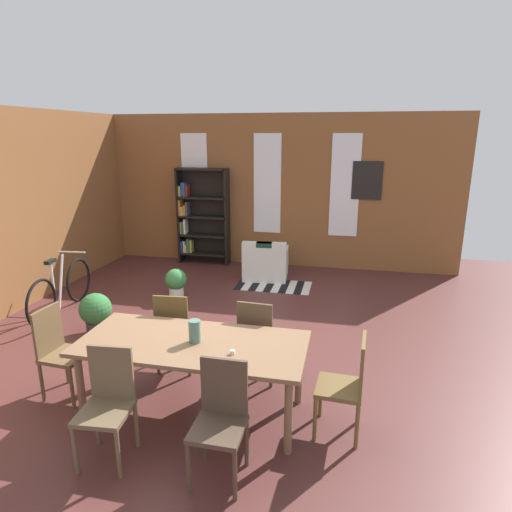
{
  "coord_description": "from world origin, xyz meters",
  "views": [
    {
      "loc": [
        1.63,
        -4.39,
        2.62
      ],
      "look_at": [
        0.34,
        1.54,
        0.92
      ],
      "focal_mm": 30.47,
      "sensor_mm": 36.0,
      "label": 1
    }
  ],
  "objects_px": {
    "dining_chair_near_right": "(221,416)",
    "potted_plant_corner": "(176,282)",
    "dining_chair_head_right": "(348,383)",
    "bicycle_second": "(61,290)",
    "potted_plant_by_shelf": "(96,312)",
    "dining_chair_near_left": "(108,401)",
    "dining_chair_far_left": "(175,329)",
    "vase_on_table": "(195,331)",
    "dining_table": "(193,349)",
    "bookshelf_tall": "(200,216)",
    "armchair_white": "(266,263)",
    "dining_chair_head_left": "(60,349)",
    "dining_chair_far_right": "(257,337)"
  },
  "relations": [
    {
      "from": "dining_chair_far_left",
      "to": "potted_plant_by_shelf",
      "type": "bearing_deg",
      "value": 154.7
    },
    {
      "from": "potted_plant_corner",
      "to": "vase_on_table",
      "type": "bearing_deg",
      "value": -64.02
    },
    {
      "from": "dining_chair_far_left",
      "to": "potted_plant_corner",
      "type": "bearing_deg",
      "value": 112.31
    },
    {
      "from": "bicycle_second",
      "to": "potted_plant_by_shelf",
      "type": "xyz_separation_m",
      "value": [
        0.92,
        -0.56,
        -0.04
      ]
    },
    {
      "from": "dining_chair_far_right",
      "to": "bicycle_second",
      "type": "bearing_deg",
      "value": 159.49
    },
    {
      "from": "dining_chair_near_left",
      "to": "dining_chair_head_right",
      "type": "bearing_deg",
      "value": 19.75
    },
    {
      "from": "armchair_white",
      "to": "dining_chair_head_left",
      "type": "bearing_deg",
      "value": -107.49
    },
    {
      "from": "dining_chair_near_right",
      "to": "dining_chair_far_left",
      "type": "distance_m",
      "value": 1.69
    },
    {
      "from": "bookshelf_tall",
      "to": "dining_chair_head_left",
      "type": "bearing_deg",
      "value": -87.56
    },
    {
      "from": "dining_chair_near_left",
      "to": "bookshelf_tall",
      "type": "bearing_deg",
      "value": 101.69
    },
    {
      "from": "dining_chair_near_right",
      "to": "armchair_white",
      "type": "height_order",
      "value": "dining_chair_near_right"
    },
    {
      "from": "dining_chair_near_right",
      "to": "dining_chair_head_left",
      "type": "height_order",
      "value": "same"
    },
    {
      "from": "dining_chair_far_left",
      "to": "bookshelf_tall",
      "type": "relative_size",
      "value": 0.48
    },
    {
      "from": "armchair_white",
      "to": "bicycle_second",
      "type": "distance_m",
      "value": 3.54
    },
    {
      "from": "dining_chair_far_left",
      "to": "dining_chair_head_left",
      "type": "bearing_deg",
      "value": -144.45
    },
    {
      "from": "dining_chair_head_right",
      "to": "bicycle_second",
      "type": "xyz_separation_m",
      "value": [
        -4.26,
        1.94,
        -0.16
      ]
    },
    {
      "from": "dining_chair_far_left",
      "to": "potted_plant_corner",
      "type": "xyz_separation_m",
      "value": [
        -0.87,
        2.11,
        -0.22
      ]
    },
    {
      "from": "vase_on_table",
      "to": "dining_table",
      "type": "bearing_deg",
      "value": 180.0
    },
    {
      "from": "armchair_white",
      "to": "bookshelf_tall",
      "type": "bearing_deg",
      "value": 154.85
    },
    {
      "from": "potted_plant_by_shelf",
      "to": "potted_plant_corner",
      "type": "height_order",
      "value": "potted_plant_by_shelf"
    },
    {
      "from": "dining_chair_head_right",
      "to": "dining_table",
      "type": "bearing_deg",
      "value": 179.82
    },
    {
      "from": "dining_chair_head_right",
      "to": "dining_chair_far_left",
      "type": "height_order",
      "value": "same"
    },
    {
      "from": "dining_chair_far_right",
      "to": "dining_chair_head_left",
      "type": "distance_m",
      "value": 2.04
    },
    {
      "from": "dining_chair_near_left",
      "to": "armchair_white",
      "type": "distance_m",
      "value": 4.93
    },
    {
      "from": "potted_plant_by_shelf",
      "to": "potted_plant_corner",
      "type": "distance_m",
      "value": 1.54
    },
    {
      "from": "bicycle_second",
      "to": "dining_chair_far_left",
      "type": "bearing_deg",
      "value": -27.7
    },
    {
      "from": "dining_chair_near_left",
      "to": "dining_chair_far_left",
      "type": "bearing_deg",
      "value": 89.46
    },
    {
      "from": "vase_on_table",
      "to": "potted_plant_corner",
      "type": "relative_size",
      "value": 0.42
    },
    {
      "from": "potted_plant_corner",
      "to": "dining_chair_near_left",
      "type": "bearing_deg",
      "value": -76.32
    },
    {
      "from": "dining_chair_near_left",
      "to": "potted_plant_by_shelf",
      "type": "distance_m",
      "value": 2.52
    },
    {
      "from": "dining_chair_far_left",
      "to": "bicycle_second",
      "type": "height_order",
      "value": "dining_chair_far_left"
    },
    {
      "from": "dining_chair_near_right",
      "to": "potted_plant_corner",
      "type": "bearing_deg",
      "value": 117.46
    },
    {
      "from": "dining_chair_near_right",
      "to": "armchair_white",
      "type": "distance_m",
      "value": 4.95
    },
    {
      "from": "vase_on_table",
      "to": "potted_plant_corner",
      "type": "height_order",
      "value": "vase_on_table"
    },
    {
      "from": "dining_chair_near_left",
      "to": "bicycle_second",
      "type": "height_order",
      "value": "dining_chair_near_left"
    },
    {
      "from": "dining_chair_head_right",
      "to": "bicycle_second",
      "type": "relative_size",
      "value": 0.55
    },
    {
      "from": "vase_on_table",
      "to": "dining_chair_head_left",
      "type": "relative_size",
      "value": 0.23
    },
    {
      "from": "vase_on_table",
      "to": "bookshelf_tall",
      "type": "bearing_deg",
      "value": 108.81
    },
    {
      "from": "dining_chair_head_left",
      "to": "vase_on_table",
      "type": "bearing_deg",
      "value": -0.21
    },
    {
      "from": "dining_chair_head_right",
      "to": "dining_chair_near_left",
      "type": "distance_m",
      "value": 2.05
    },
    {
      "from": "vase_on_table",
      "to": "dining_chair_far_right",
      "type": "height_order",
      "value": "vase_on_table"
    },
    {
      "from": "dining_chair_head_right",
      "to": "armchair_white",
      "type": "height_order",
      "value": "dining_chair_head_right"
    },
    {
      "from": "vase_on_table",
      "to": "dining_chair_near_right",
      "type": "xyz_separation_m",
      "value": [
        0.45,
        -0.7,
        -0.35
      ]
    },
    {
      "from": "potted_plant_by_shelf",
      "to": "dining_chair_head_left",
      "type": "bearing_deg",
      "value": -71.29
    },
    {
      "from": "dining_chair_near_left",
      "to": "dining_chair_far_right",
      "type": "xyz_separation_m",
      "value": [
        0.96,
        1.39,
        0.0
      ]
    },
    {
      "from": "bookshelf_tall",
      "to": "dining_table",
      "type": "bearing_deg",
      "value": -71.49
    },
    {
      "from": "dining_chair_head_right",
      "to": "bookshelf_tall",
      "type": "bearing_deg",
      "value": 122.07
    },
    {
      "from": "dining_chair_head_left",
      "to": "bicycle_second",
      "type": "xyz_separation_m",
      "value": [
        -1.38,
        1.93,
        -0.16
      ]
    },
    {
      "from": "dining_chair_head_left",
      "to": "dining_chair_head_right",
      "type": "bearing_deg",
      "value": -0.2
    },
    {
      "from": "dining_table",
      "to": "dining_chair_head_right",
      "type": "bearing_deg",
      "value": -0.18
    }
  ]
}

